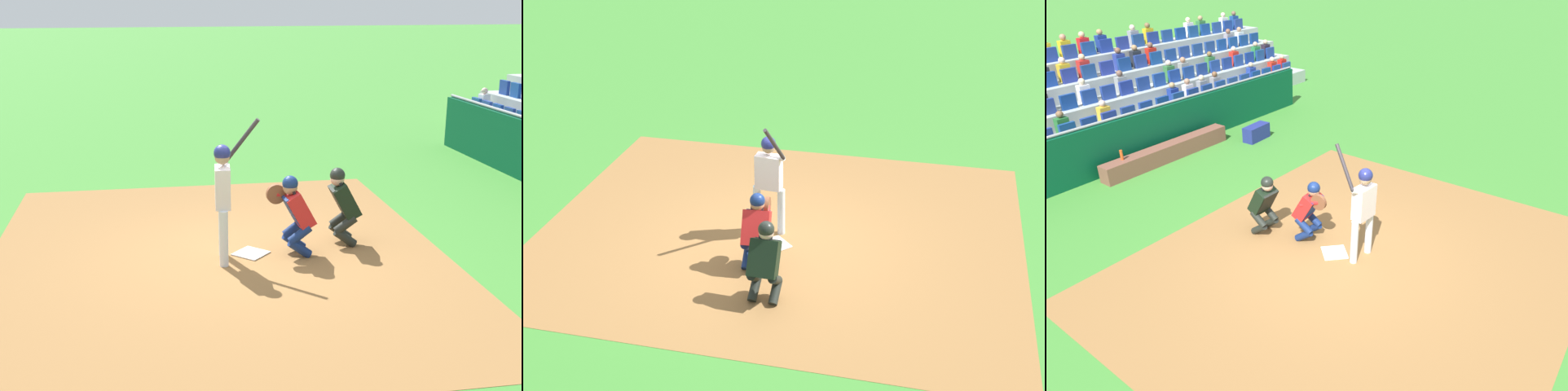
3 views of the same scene
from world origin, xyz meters
TOP-DOWN VIEW (x-y plane):
  - ground_plane at (0.00, 0.00)m, footprint 160.00×160.00m
  - infield_dirt_patch at (0.00, 0.50)m, footprint 8.32×7.04m
  - home_plate_marker at (0.00, 0.00)m, footprint 0.62×0.62m
  - batter_at_plate at (-0.18, 0.44)m, footprint 0.59×0.71m
  - catcher_crouching at (-0.12, -0.65)m, footprint 0.48×0.72m
  - home_plate_umpire at (0.20, -1.50)m, footprint 0.48×0.50m

SIDE VIEW (x-z plane):
  - ground_plane at x=0.00m, z-range 0.00..0.00m
  - infield_dirt_patch at x=0.00m, z-range 0.00..0.01m
  - home_plate_marker at x=0.00m, z-range 0.01..0.02m
  - home_plate_umpire at x=0.20m, z-range 0.06..1.33m
  - catcher_crouching at x=-0.12m, z-range 0.07..1.34m
  - batter_at_plate at x=-0.18m, z-range 0.04..2.16m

